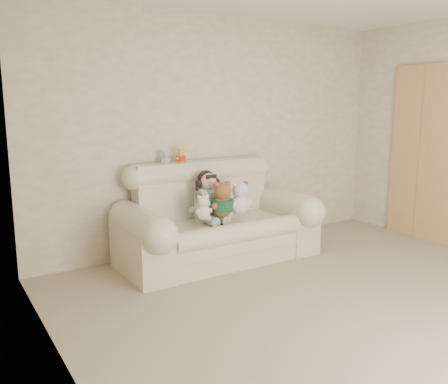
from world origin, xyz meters
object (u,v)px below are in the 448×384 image
Objects in this scene: sofa at (219,212)px; white_cat at (240,195)px; brown_teddy at (222,196)px; seated_child at (208,195)px; cream_teddy at (203,205)px.

white_cat is (0.17, -0.14, 0.19)m from sofa.
brown_teddy is (-0.04, -0.13, 0.20)m from sofa.
brown_teddy is 0.21m from white_cat.
seated_child is at bearing 140.84° from white_cat.
cream_teddy is (-0.43, 0.01, -0.06)m from white_cat.
seated_child is at bearing 136.81° from sofa.
brown_teddy is 1.04× the size of white_cat.
sofa is 3.85× the size of seated_child.
cream_teddy is at bearing -140.57° from seated_child.
white_cat is at bearing -49.58° from seated_child.
seated_child is 1.25× the size of brown_teddy.
seated_child is 1.84× the size of cream_teddy.
brown_teddy is at bearing 1.23° from cream_teddy.
brown_teddy is 1.47× the size of cream_teddy.
sofa is at bearing 28.36° from cream_teddy.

